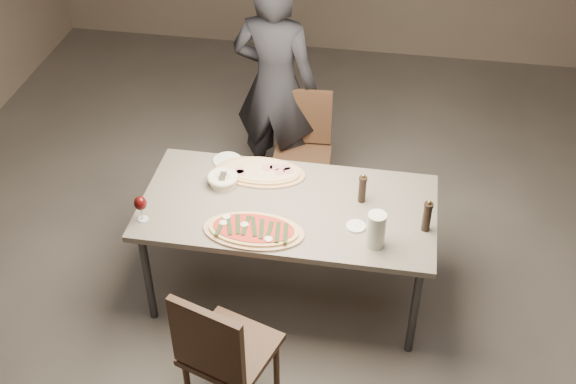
% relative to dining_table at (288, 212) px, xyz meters
% --- Properties ---
extents(room, '(7.00, 7.00, 7.00)m').
position_rel_dining_table_xyz_m(room, '(0.00, 0.00, 0.71)').
color(room, '#5C564F').
rests_on(room, ground).
extents(dining_table, '(1.80, 0.90, 0.75)m').
position_rel_dining_table_xyz_m(dining_table, '(0.00, 0.00, 0.00)').
color(dining_table, slate).
rests_on(dining_table, ground).
extents(zucchini_pizza, '(0.60, 0.33, 0.05)m').
position_rel_dining_table_xyz_m(zucchini_pizza, '(-0.16, -0.28, 0.07)').
color(zucchini_pizza, tan).
rests_on(zucchini_pizza, dining_table).
extents(ham_pizza, '(0.59, 0.32, 0.04)m').
position_rel_dining_table_xyz_m(ham_pizza, '(-0.23, 0.28, 0.07)').
color(ham_pizza, tan).
rests_on(ham_pizza, dining_table).
extents(bread_basket, '(0.20, 0.20, 0.07)m').
position_rel_dining_table_xyz_m(bread_basket, '(-0.44, 0.13, 0.10)').
color(bread_basket, beige).
rests_on(bread_basket, dining_table).
extents(oil_dish, '(0.12, 0.12, 0.01)m').
position_rel_dining_table_xyz_m(oil_dish, '(0.43, -0.14, 0.06)').
color(oil_dish, white).
rests_on(oil_dish, dining_table).
extents(pepper_mill_left, '(0.06, 0.06, 0.22)m').
position_rel_dining_table_xyz_m(pepper_mill_left, '(0.83, -0.09, 0.16)').
color(pepper_mill_left, black).
rests_on(pepper_mill_left, dining_table).
extents(pepper_mill_right, '(0.05, 0.05, 0.20)m').
position_rel_dining_table_xyz_m(pepper_mill_right, '(0.44, 0.11, 0.15)').
color(pepper_mill_right, black).
rests_on(pepper_mill_right, dining_table).
extents(carafe, '(0.11, 0.11, 0.22)m').
position_rel_dining_table_xyz_m(carafe, '(0.55, -0.27, 0.17)').
color(carafe, silver).
rests_on(carafe, dining_table).
extents(wine_glass, '(0.08, 0.08, 0.17)m').
position_rel_dining_table_xyz_m(wine_glass, '(-0.83, -0.28, 0.18)').
color(wine_glass, silver).
rests_on(wine_glass, dining_table).
extents(side_plate, '(0.19, 0.19, 0.01)m').
position_rel_dining_table_xyz_m(side_plate, '(-0.47, 0.38, 0.06)').
color(side_plate, white).
rests_on(side_plate, dining_table).
extents(chair_near, '(0.56, 0.56, 0.94)m').
position_rel_dining_table_xyz_m(chair_near, '(-0.19, -0.98, -0.17)').
color(chair_near, '#442C1C').
rests_on(chair_near, ground).
extents(chair_far, '(0.44, 0.44, 0.89)m').
position_rel_dining_table_xyz_m(chair_far, '(-0.06, 1.01, -0.19)').
color(chair_far, '#442C1C').
rests_on(chair_far, ground).
extents(diner, '(0.70, 0.52, 1.76)m').
position_rel_dining_table_xyz_m(diner, '(-0.29, 1.17, 0.19)').
color(diner, black).
rests_on(diner, ground).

